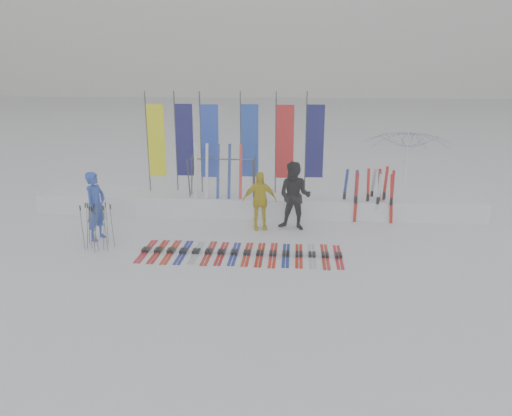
# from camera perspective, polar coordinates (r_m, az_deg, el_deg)

# --- Properties ---
(ground) EXTENTS (120.00, 120.00, 0.00)m
(ground) POSITION_cam_1_polar(r_m,az_deg,el_deg) (11.83, -1.60, -6.80)
(ground) COLOR white
(ground) RESTS_ON ground
(snow_bank) EXTENTS (14.00, 1.60, 0.60)m
(snow_bank) POSITION_cam_1_polar(r_m,az_deg,el_deg) (16.07, 0.16, 0.60)
(snow_bank) COLOR white
(snow_bank) RESTS_ON ground
(person_blue) EXTENTS (0.60, 0.77, 1.87)m
(person_blue) POSITION_cam_1_polar(r_m,az_deg,el_deg) (14.08, -17.84, 0.22)
(person_blue) COLOR #1F41B9
(person_blue) RESTS_ON ground
(person_black) EXTENTS (1.11, 0.96, 1.97)m
(person_black) POSITION_cam_1_polar(r_m,az_deg,el_deg) (14.26, 4.45, 1.37)
(person_black) COLOR black
(person_black) RESTS_ON ground
(person_yellow) EXTENTS (1.05, 0.60, 1.69)m
(person_yellow) POSITION_cam_1_polar(r_m,az_deg,el_deg) (14.27, 0.40, 0.85)
(person_yellow) COLOR yellow
(person_yellow) RESTS_ON ground
(tent_canopy) EXTENTS (3.66, 3.70, 2.63)m
(tent_canopy) POSITION_cam_1_polar(r_m,az_deg,el_deg) (16.92, 16.72, 4.25)
(tent_canopy) COLOR white
(tent_canopy) RESTS_ON ground
(ski_row) EXTENTS (5.04, 1.70, 0.07)m
(ski_row) POSITION_cam_1_polar(r_m,az_deg,el_deg) (12.60, -1.76, -5.15)
(ski_row) COLOR red
(ski_row) RESTS_ON ground
(pole_cluster) EXTENTS (0.72, 0.69, 1.24)m
(pole_cluster) POSITION_cam_1_polar(r_m,az_deg,el_deg) (13.44, -17.77, -2.04)
(pole_cluster) COLOR #595B60
(pole_cluster) RESTS_ON ground
(feather_flags) EXTENTS (5.62, 0.26, 3.20)m
(feather_flags) POSITION_cam_1_polar(r_m,az_deg,el_deg) (15.96, -2.75, 7.62)
(feather_flags) COLOR #383A3F
(feather_flags) RESTS_ON ground
(ski_rack) EXTENTS (2.04, 0.80, 1.23)m
(ski_rack) POSITION_cam_1_polar(r_m,az_deg,el_deg) (15.54, -3.93, 4.14)
(ski_rack) COLOR #383A3F
(ski_rack) RESTS_ON ground
(upright_skis) EXTENTS (1.54, 0.88, 1.65)m
(upright_skis) POSITION_cam_1_polar(r_m,az_deg,el_deg) (15.53, 13.18, 1.42)
(upright_skis) COLOR navy
(upright_skis) RESTS_ON ground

